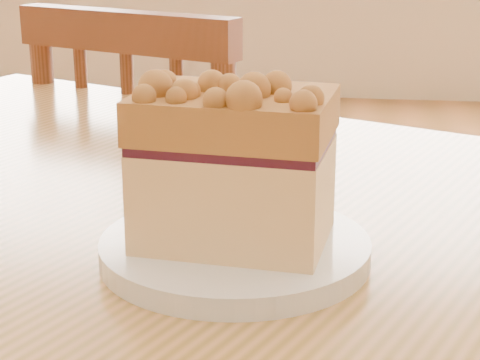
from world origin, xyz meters
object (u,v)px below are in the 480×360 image
object	(u,v)px
cafe_table_main	(166,313)
plate	(235,250)
cake_slice	(233,160)
cafe_chair_main	(186,258)

from	to	relation	value
cafe_table_main	plate	bearing A→B (deg)	-29.51
cake_slice	cafe_table_main	bearing A→B (deg)	132.46
cafe_table_main	cafe_chair_main	world-z (taller)	cafe_chair_main
cafe_chair_main	plate	world-z (taller)	cafe_chair_main
cafe_table_main	cake_slice	size ratio (longest dim) A/B	8.95
cafe_table_main	plate	distance (m)	0.17
cafe_chair_main	cake_slice	bearing A→B (deg)	126.67
cafe_table_main	cake_slice	xyz separation A→B (m)	(0.08, -0.11, 0.18)
cafe_table_main	cafe_chair_main	size ratio (longest dim) A/B	1.56
cafe_chair_main	plate	distance (m)	0.79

